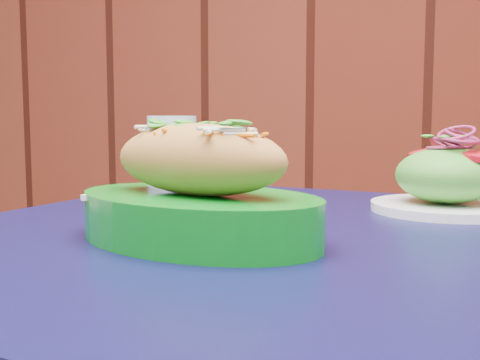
% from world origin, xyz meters
% --- Properties ---
extents(cafe_table, '(0.92, 0.92, 0.75)m').
position_xyz_m(cafe_table, '(0.27, 1.52, 0.66)').
color(cafe_table, black).
rests_on(cafe_table, ground).
extents(banh_mi_basket, '(0.33, 0.27, 0.13)m').
position_xyz_m(banh_mi_basket, '(0.19, 1.44, 0.80)').
color(banh_mi_basket, '#077216').
rests_on(banh_mi_basket, cafe_table).
extents(salad_plate, '(0.20, 0.20, 0.12)m').
position_xyz_m(salad_plate, '(0.44, 1.73, 0.79)').
color(salad_plate, white).
rests_on(salad_plate, cafe_table).
extents(water_glass, '(0.08, 0.08, 0.13)m').
position_xyz_m(water_glass, '(0.01, 1.77, 0.82)').
color(water_glass, silver).
rests_on(water_glass, cafe_table).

